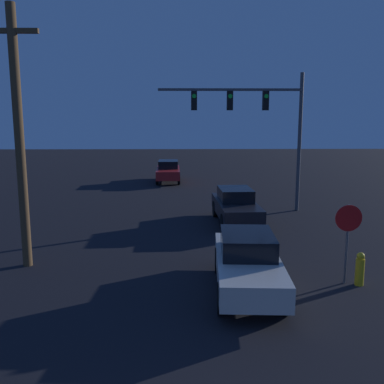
% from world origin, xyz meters
% --- Properties ---
extents(car_near, '(1.85, 4.48, 1.51)m').
position_xyz_m(car_near, '(1.37, 7.70, 0.79)').
color(car_near, beige).
rests_on(car_near, ground_plane).
extents(car_mid, '(1.83, 4.47, 1.51)m').
position_xyz_m(car_mid, '(1.95, 15.05, 0.79)').
color(car_mid, black).
rests_on(car_mid, ground_plane).
extents(car_far, '(1.74, 4.43, 1.51)m').
position_xyz_m(car_far, '(-1.42, 27.40, 0.79)').
color(car_far, '#B21E1E').
rests_on(car_far, ground_plane).
extents(traffic_signal_mast, '(6.90, 0.30, 6.65)m').
position_xyz_m(traffic_signal_mast, '(3.29, 17.57, 4.61)').
color(traffic_signal_mast, '#4C4C51').
rests_on(traffic_signal_mast, ground_plane).
extents(stop_sign, '(0.73, 0.07, 2.22)m').
position_xyz_m(stop_sign, '(4.16, 8.10, 1.55)').
color(stop_sign, '#4C4C51').
rests_on(stop_sign, ground_plane).
extents(utility_pole, '(1.50, 0.28, 7.75)m').
position_xyz_m(utility_pole, '(-5.18, 9.75, 4.02)').
color(utility_pole, brown).
rests_on(utility_pole, ground_plane).
extents(fire_hydrant, '(0.24, 0.24, 0.93)m').
position_xyz_m(fire_hydrant, '(4.50, 7.97, 0.46)').
color(fire_hydrant, gold).
rests_on(fire_hydrant, ground_plane).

